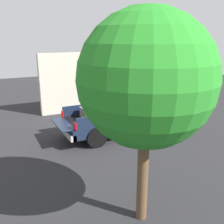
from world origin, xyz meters
name	(u,v)px	position (x,y,z in m)	size (l,w,h in m)	color
ground_plane	(123,133)	(0.00, 0.00, 0.00)	(40.00, 40.00, 0.00)	#262628
pickup_truck	(131,111)	(0.40, 0.00, 1.00)	(6.05, 2.06, 2.23)	#162138
building_facade	(111,80)	(1.59, 4.56, 1.74)	(8.88, 0.36, 3.47)	beige
tree_background	(146,80)	(-2.43, -5.29, 3.45)	(2.99, 2.99, 4.96)	brown
trash_can	(152,100)	(3.70, 3.01, 0.50)	(0.60, 0.60, 0.98)	#2D2D33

